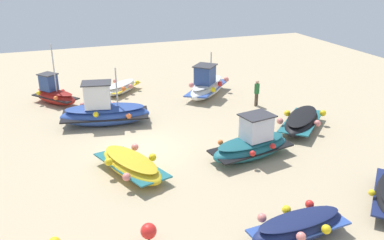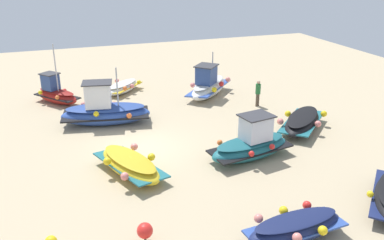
% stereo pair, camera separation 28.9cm
% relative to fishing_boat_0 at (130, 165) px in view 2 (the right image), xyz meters
% --- Properties ---
extents(ground_plane, '(51.91, 51.91, 0.00)m').
position_rel_fishing_boat_0_xyz_m(ground_plane, '(2.31, -1.06, -0.45)').
color(ground_plane, tan).
extents(fishing_boat_0, '(4.31, 2.88, 0.99)m').
position_rel_fishing_boat_0_xyz_m(fishing_boat_0, '(0.00, 0.00, 0.00)').
color(fishing_boat_0, gold).
rests_on(fishing_boat_0, ground_plane).
extents(fishing_boat_2, '(2.81, 5.25, 3.29)m').
position_rel_fishing_boat_0_xyz_m(fishing_boat_2, '(6.26, 0.16, 0.32)').
color(fishing_boat_2, '#2D4C9E').
rests_on(fishing_boat_2, ground_plane).
extents(fishing_boat_3, '(3.24, 3.19, 0.84)m').
position_rel_fishing_boat_0_xyz_m(fishing_boat_3, '(11.74, -1.89, -0.06)').
color(fishing_boat_3, white).
rests_on(fishing_boat_3, ground_plane).
extents(fishing_boat_4, '(2.29, 4.40, 2.16)m').
position_rel_fishing_boat_0_xyz_m(fishing_boat_4, '(-0.37, -5.71, 0.25)').
color(fishing_boat_4, '#1E6670').
rests_on(fishing_boat_4, ground_plane).
extents(fishing_boat_5, '(3.27, 2.95, 3.91)m').
position_rel_fishing_boat_0_xyz_m(fishing_boat_5, '(10.94, 2.61, 0.20)').
color(fishing_boat_5, maroon).
rests_on(fishing_boat_5, ground_plane).
extents(fishing_boat_6, '(4.44, 4.35, 2.97)m').
position_rel_fishing_boat_0_xyz_m(fishing_boat_6, '(8.99, -7.23, 0.29)').
color(fishing_boat_6, white).
rests_on(fishing_boat_6, ground_plane).
extents(fishing_boat_7, '(1.87, 3.71, 0.89)m').
position_rel_fishing_boat_0_xyz_m(fishing_boat_7, '(-6.34, -4.33, 0.01)').
color(fishing_boat_7, navy).
rests_on(fishing_boat_7, ground_plane).
extents(fishing_boat_8, '(4.04, 4.18, 0.92)m').
position_rel_fishing_boat_0_xyz_m(fishing_boat_8, '(1.78, -9.92, 0.02)').
color(fishing_boat_8, black).
rests_on(fishing_boat_8, ground_plane).
extents(person_walking, '(0.32, 0.32, 1.68)m').
position_rel_fishing_boat_0_xyz_m(person_walking, '(6.05, -9.43, 0.52)').
color(person_walking, brown).
rests_on(person_walking, ground_plane).
extents(mooring_buoy_0, '(0.54, 0.54, 0.72)m').
position_rel_fishing_boat_0_xyz_m(mooring_buoy_0, '(-4.81, 0.48, -0.00)').
color(mooring_buoy_0, '#3F3F42').
rests_on(mooring_buoy_0, ground_plane).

